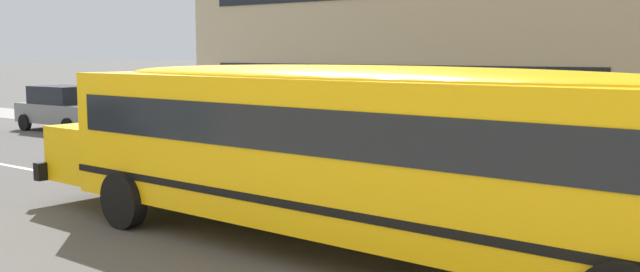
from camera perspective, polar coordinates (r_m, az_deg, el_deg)
The scene contains 5 objects.
ground_plane at distance 10.87m, azimuth 9.09°, elevation -8.49°, with size 400.00×400.00×0.00m, color #54514F.
sidewalk_far at distance 18.46m, azimuth 21.28°, elevation -2.55°, with size 120.00×3.00×0.01m, color gray.
lane_centreline at distance 10.87m, azimuth 9.09°, elevation -8.47°, with size 110.00×0.16×0.01m, color silver.
school_bus at distance 9.90m, azimuth 2.17°, elevation -0.51°, with size 12.04×3.09×2.68m.
parked_car_grey_by_entrance at distance 27.42m, azimuth -19.97°, elevation 2.17°, with size 3.95×1.98×1.64m.
Camera 1 is at (4.88, -9.29, 2.84)m, focal length 39.47 mm.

